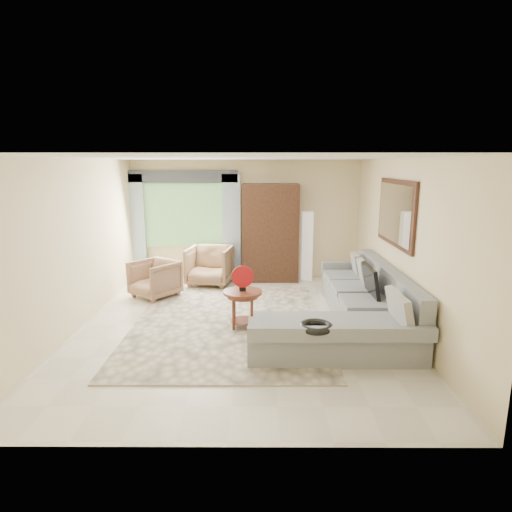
{
  "coord_description": "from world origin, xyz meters",
  "views": [
    {
      "loc": [
        0.28,
        -6.42,
        2.52
      ],
      "look_at": [
        0.25,
        0.35,
        1.05
      ],
      "focal_mm": 30.0,
      "sensor_mm": 36.0,
      "label": 1
    }
  ],
  "objects_px": {
    "armchair_right": "(210,266)",
    "tv_screen": "(371,281)",
    "potted_plant": "(157,267)",
    "coffee_table": "(243,309)",
    "floor_lamp": "(307,246)",
    "armoire": "(270,233)",
    "sectional_sofa": "(355,312)",
    "armchair_left": "(155,279)"
  },
  "relations": [
    {
      "from": "tv_screen",
      "to": "floor_lamp",
      "type": "distance_m",
      "value": 2.83
    },
    {
      "from": "tv_screen",
      "to": "armoire",
      "type": "height_order",
      "value": "armoire"
    },
    {
      "from": "armchair_left",
      "to": "armoire",
      "type": "xyz_separation_m",
      "value": [
        2.25,
        1.24,
        0.69
      ]
    },
    {
      "from": "floor_lamp",
      "to": "potted_plant",
      "type": "bearing_deg",
      "value": 179.29
    },
    {
      "from": "armchair_right",
      "to": "tv_screen",
      "type": "bearing_deg",
      "value": -30.48
    },
    {
      "from": "armchair_right",
      "to": "floor_lamp",
      "type": "height_order",
      "value": "floor_lamp"
    },
    {
      "from": "coffee_table",
      "to": "sectional_sofa",
      "type": "bearing_deg",
      "value": -2.08
    },
    {
      "from": "armchair_left",
      "to": "potted_plant",
      "type": "xyz_separation_m",
      "value": [
        -0.27,
        1.34,
        -0.1
      ]
    },
    {
      "from": "sectional_sofa",
      "to": "armchair_right",
      "type": "height_order",
      "value": "sectional_sofa"
    },
    {
      "from": "floor_lamp",
      "to": "armchair_left",
      "type": "bearing_deg",
      "value": -156.86
    },
    {
      "from": "armoire",
      "to": "floor_lamp",
      "type": "distance_m",
      "value": 0.86
    },
    {
      "from": "coffee_table",
      "to": "potted_plant",
      "type": "xyz_separation_m",
      "value": [
        -2.02,
        2.94,
        -0.06
      ]
    },
    {
      "from": "coffee_table",
      "to": "floor_lamp",
      "type": "bearing_deg",
      "value": 65.77
    },
    {
      "from": "armchair_right",
      "to": "armoire",
      "type": "bearing_deg",
      "value": 25.54
    },
    {
      "from": "armchair_right",
      "to": "armoire",
      "type": "distance_m",
      "value": 1.49
    },
    {
      "from": "floor_lamp",
      "to": "armchair_right",
      "type": "bearing_deg",
      "value": -168.06
    },
    {
      "from": "tv_screen",
      "to": "armoire",
      "type": "xyz_separation_m",
      "value": [
        -1.5,
        2.68,
        0.33
      ]
    },
    {
      "from": "armchair_right",
      "to": "armoire",
      "type": "xyz_separation_m",
      "value": [
        1.29,
        0.38,
        0.64
      ]
    },
    {
      "from": "coffee_table",
      "to": "potted_plant",
      "type": "distance_m",
      "value": 3.56
    },
    {
      "from": "sectional_sofa",
      "to": "armchair_right",
      "type": "relative_size",
      "value": 3.85
    },
    {
      "from": "sectional_sofa",
      "to": "potted_plant",
      "type": "relative_size",
      "value": 6.78
    },
    {
      "from": "armchair_left",
      "to": "armchair_right",
      "type": "relative_size",
      "value": 0.87
    },
    {
      "from": "sectional_sofa",
      "to": "potted_plant",
      "type": "xyz_separation_m",
      "value": [
        -3.75,
        3.0,
        -0.03
      ]
    },
    {
      "from": "coffee_table",
      "to": "armoire",
      "type": "height_order",
      "value": "armoire"
    },
    {
      "from": "armchair_right",
      "to": "floor_lamp",
      "type": "bearing_deg",
      "value": 20.98
    },
    {
      "from": "potted_plant",
      "to": "floor_lamp",
      "type": "relative_size",
      "value": 0.34
    },
    {
      "from": "sectional_sofa",
      "to": "coffee_table",
      "type": "height_order",
      "value": "sectional_sofa"
    },
    {
      "from": "armchair_left",
      "to": "potted_plant",
      "type": "relative_size",
      "value": 1.53
    },
    {
      "from": "armoire",
      "to": "potted_plant",
      "type": "bearing_deg",
      "value": 177.7
    },
    {
      "from": "tv_screen",
      "to": "coffee_table",
      "type": "height_order",
      "value": "tv_screen"
    },
    {
      "from": "coffee_table",
      "to": "potted_plant",
      "type": "bearing_deg",
      "value": 124.48
    },
    {
      "from": "sectional_sofa",
      "to": "armoire",
      "type": "relative_size",
      "value": 1.65
    },
    {
      "from": "armchair_left",
      "to": "floor_lamp",
      "type": "bearing_deg",
      "value": 61.49
    },
    {
      "from": "potted_plant",
      "to": "armoire",
      "type": "relative_size",
      "value": 0.24
    },
    {
      "from": "potted_plant",
      "to": "tv_screen",
      "type": "bearing_deg",
      "value": -34.7
    },
    {
      "from": "armchair_left",
      "to": "floor_lamp",
      "type": "height_order",
      "value": "floor_lamp"
    },
    {
      "from": "tv_screen",
      "to": "armoire",
      "type": "distance_m",
      "value": 3.09
    },
    {
      "from": "potted_plant",
      "to": "armoire",
      "type": "bearing_deg",
      "value": -2.3
    },
    {
      "from": "tv_screen",
      "to": "potted_plant",
      "type": "height_order",
      "value": "tv_screen"
    },
    {
      "from": "armchair_left",
      "to": "armchair_right",
      "type": "distance_m",
      "value": 1.29
    },
    {
      "from": "armchair_right",
      "to": "sectional_sofa",
      "type": "bearing_deg",
      "value": -35.9
    },
    {
      "from": "armoire",
      "to": "coffee_table",
      "type": "bearing_deg",
      "value": -100.06
    }
  ]
}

